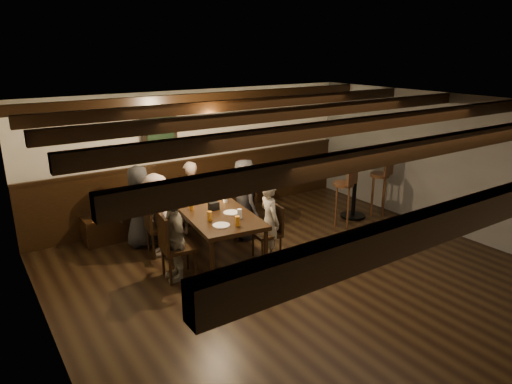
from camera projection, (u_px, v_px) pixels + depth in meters
room at (219, 178)px, 7.50m from camera, size 7.00×7.00×7.00m
dining_table at (213, 213)px, 6.97m from camera, size 1.18×2.17×0.78m
chair_left_near at (160, 237)px, 7.17m from camera, size 0.48×0.48×0.94m
chair_left_far at (178, 258)px, 6.40m from camera, size 0.50×0.50×0.98m
chair_right_near at (243, 223)px, 7.80m from camera, size 0.44×0.44×0.86m
chair_right_far at (268, 242)px, 7.03m from camera, size 0.43×0.43×0.85m
person_bench_left at (140, 206)px, 7.36m from camera, size 0.71×0.51×1.35m
person_bench_centre at (190, 198)px, 7.88m from camera, size 0.51×0.36×1.29m
person_bench_right at (241, 194)px, 8.14m from camera, size 0.67×0.55×1.26m
person_left_near at (157, 215)px, 7.05m from camera, size 0.58×0.90×1.31m
person_left_far at (174, 239)px, 6.29m from camera, size 0.38×0.74×1.22m
person_right_near at (244, 199)px, 7.68m from camera, size 0.51×0.72×1.37m
person_right_far at (270, 221)px, 6.94m from camera, size 0.34×0.47×1.21m
pint_a at (180, 194)px, 7.40m from camera, size 0.07×0.07×0.14m
pint_b at (212, 191)px, 7.59m from camera, size 0.07×0.07×0.14m
pint_c at (191, 206)px, 6.88m from camera, size 0.07×0.07×0.14m
pint_d at (225, 198)px, 7.23m from camera, size 0.07×0.07×0.14m
pint_e at (210, 216)px, 6.45m from camera, size 0.07×0.07×0.14m
pint_f at (240, 214)px, 6.54m from camera, size 0.07×0.07×0.14m
pint_g at (237, 221)px, 6.27m from camera, size 0.07×0.07×0.14m
plate_near at (221, 225)px, 6.29m from camera, size 0.24×0.24×0.01m
plate_far at (231, 213)px, 6.77m from camera, size 0.24×0.24×0.01m
condiment_caddy at (214, 206)px, 6.89m from camera, size 0.15×0.10×0.12m
candle at (213, 201)px, 7.25m from camera, size 0.05×0.05×0.05m
high_top_table at (355, 179)px, 8.59m from camera, size 0.64×0.64×1.14m
bar_stool_left at (343, 203)px, 8.26m from camera, size 0.39×0.41×1.16m
bar_stool_right at (378, 193)px, 8.83m from camera, size 0.39×0.41×1.16m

